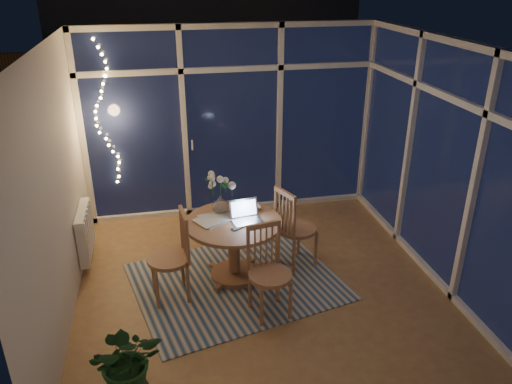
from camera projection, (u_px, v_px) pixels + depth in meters
floor at (263, 285)px, 5.56m from camera, size 4.00×4.00×0.00m
ceiling at (264, 45)px, 4.49m from camera, size 4.00×4.00×0.00m
wall_back at (232, 122)px, 6.81m from camera, size 4.00×0.04×2.60m
wall_front at (330, 294)px, 3.24m from camera, size 4.00×0.04×2.60m
wall_left at (55, 194)px, 4.66m from camera, size 0.04×4.00×2.60m
wall_right at (444, 163)px, 5.39m from camera, size 0.04×4.00×2.60m
window_wall_back at (232, 123)px, 6.77m from camera, size 4.00×0.10×2.60m
window_wall_right at (440, 163)px, 5.38m from camera, size 0.10×4.00×2.60m
radiator at (85, 232)px, 5.84m from camera, size 0.10×0.70×0.58m
fairy_lights at (104, 115)px, 6.30m from camera, size 0.24×0.10×1.85m
garden_patio at (234, 144)px, 10.14m from camera, size 12.00×6.00×0.10m
garden_fence at (205, 93)px, 10.09m from camera, size 11.00×0.08×1.80m
neighbour_roof at (201, 12)px, 12.28m from camera, size 7.00×3.00×2.20m
garden_shrubs at (172, 151)px, 8.26m from camera, size 0.90×0.90×0.90m
rug at (236, 281)px, 5.61m from camera, size 2.53×2.20×0.01m
dining_table at (234, 250)px, 5.56m from camera, size 1.27×1.27×0.72m
chair_left at (169, 257)px, 5.15m from camera, size 0.52×0.52×1.01m
chair_right at (297, 227)px, 5.73m from camera, size 0.62×0.62×1.02m
chair_front at (270, 273)px, 4.90m from camera, size 0.53×0.53×0.98m
laptop at (247, 212)px, 5.35m from camera, size 0.36×0.32×0.23m
flower_vase at (221, 204)px, 5.56m from camera, size 0.24×0.24×0.21m
bowl at (253, 208)px, 5.66m from camera, size 0.18×0.18×0.04m
newspapers at (215, 219)px, 5.43m from camera, size 0.44×0.39×0.02m
phone at (237, 228)px, 5.25m from camera, size 0.13×0.11×0.01m
potted_plant at (129, 368)px, 3.90m from camera, size 0.60×0.53×0.76m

